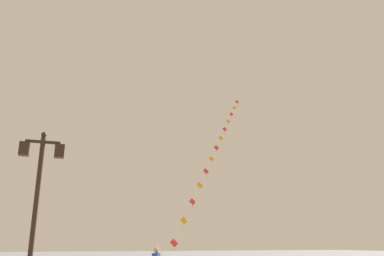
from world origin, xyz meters
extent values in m
cylinder|color=black|center=(-1.71, 9.50, 2.47)|extent=(0.14, 0.14, 4.94)
sphere|color=black|center=(-1.71, 9.50, 5.02)|extent=(0.16, 0.16, 0.16)
cube|color=black|center=(-1.71, 9.50, 4.79)|extent=(0.99, 0.08, 0.08)
cube|color=black|center=(-2.20, 9.50, 4.54)|extent=(0.28, 0.28, 0.40)
cube|color=beige|center=(-2.20, 9.50, 4.54)|extent=(0.19, 0.19, 0.30)
cube|color=black|center=(-1.21, 9.50, 4.54)|extent=(0.28, 0.28, 0.40)
cube|color=beige|center=(-1.21, 9.50, 4.54)|extent=(0.19, 0.19, 0.30)
cylinder|color=silver|center=(4.99, 17.62, 2.48)|extent=(0.93, 1.27, 1.20)
cylinder|color=silver|center=(5.89, 18.86, 3.66)|extent=(0.93, 1.27, 1.20)
cylinder|color=silver|center=(6.80, 20.11, 4.84)|extent=(0.93, 1.27, 1.20)
cylinder|color=silver|center=(7.70, 21.35, 6.02)|extent=(0.93, 1.27, 1.20)
cylinder|color=silver|center=(8.61, 22.60, 7.20)|extent=(0.93, 1.27, 1.20)
cylinder|color=silver|center=(9.51, 23.84, 8.38)|extent=(0.93, 1.27, 1.20)
cylinder|color=silver|center=(10.42, 25.09, 9.56)|extent=(0.93, 1.27, 1.20)
cylinder|color=silver|center=(11.32, 26.33, 10.74)|extent=(0.93, 1.27, 1.20)
cylinder|color=silver|center=(12.23, 27.58, 11.92)|extent=(0.93, 1.27, 1.20)
cylinder|color=silver|center=(13.13, 28.82, 13.10)|extent=(0.93, 1.27, 1.20)
cylinder|color=silver|center=(14.03, 30.07, 14.28)|extent=(0.93, 1.27, 1.20)
cylinder|color=silver|center=(14.94, 31.32, 15.46)|extent=(0.93, 1.27, 1.20)
cube|color=red|center=(4.54, 17.00, 1.89)|extent=(0.40, 0.19, 0.43)
cylinder|color=red|center=(4.54, 17.00, 1.61)|extent=(0.03, 0.03, 0.22)
cube|color=orange|center=(5.44, 18.24, 3.07)|extent=(0.36, 0.25, 0.43)
cylinder|color=orange|center=(5.44, 18.24, 2.74)|extent=(0.03, 0.03, 0.31)
cube|color=red|center=(6.35, 19.49, 4.25)|extent=(0.33, 0.29, 0.43)
cylinder|color=red|center=(6.35, 19.49, 3.95)|extent=(0.02, 0.02, 0.26)
cube|color=orange|center=(7.25, 20.73, 5.43)|extent=(0.40, 0.18, 0.43)
cylinder|color=orange|center=(7.25, 20.73, 5.14)|extent=(0.02, 0.03, 0.24)
cube|color=red|center=(8.16, 21.98, 6.61)|extent=(0.35, 0.27, 0.43)
cylinder|color=red|center=(8.16, 21.98, 6.32)|extent=(0.04, 0.04, 0.23)
cube|color=orange|center=(9.06, 23.22, 7.79)|extent=(0.33, 0.29, 0.43)
cylinder|color=orange|center=(9.06, 23.22, 7.47)|extent=(0.04, 0.04, 0.29)
cube|color=red|center=(9.96, 24.47, 8.97)|extent=(0.39, 0.21, 0.43)
cylinder|color=red|center=(9.96, 24.47, 8.69)|extent=(0.02, 0.02, 0.21)
cube|color=orange|center=(10.87, 25.71, 10.15)|extent=(0.37, 0.24, 0.43)
cylinder|color=orange|center=(10.87, 25.71, 9.83)|extent=(0.03, 0.03, 0.30)
cube|color=red|center=(11.77, 26.96, 11.33)|extent=(0.34, 0.28, 0.43)
cylinder|color=red|center=(11.77, 26.96, 10.99)|extent=(0.04, 0.04, 0.34)
cube|color=orange|center=(12.68, 28.20, 12.51)|extent=(0.40, 0.19, 0.43)
cylinder|color=orange|center=(12.68, 28.20, 12.17)|extent=(0.04, 0.06, 0.34)
cube|color=red|center=(13.58, 29.45, 13.69)|extent=(0.30, 0.33, 0.43)
cylinder|color=red|center=(13.58, 29.45, 13.40)|extent=(0.03, 0.03, 0.24)
cube|color=orange|center=(14.49, 30.69, 14.87)|extent=(0.34, 0.29, 0.43)
cylinder|color=orange|center=(14.49, 30.69, 14.55)|extent=(0.03, 0.03, 0.31)
cube|color=red|center=(15.39, 31.94, 16.05)|extent=(0.35, 0.27, 0.43)
cylinder|color=red|center=(15.39, 31.94, 15.71)|extent=(0.05, 0.06, 0.34)
sphere|color=tan|center=(2.96, 14.17, 1.60)|extent=(0.22, 0.22, 0.22)
cylinder|color=#264C8C|center=(3.09, 14.35, 1.35)|extent=(0.29, 0.37, 0.50)
camera|label=1|loc=(-1.00, -2.58, 1.87)|focal=36.24mm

